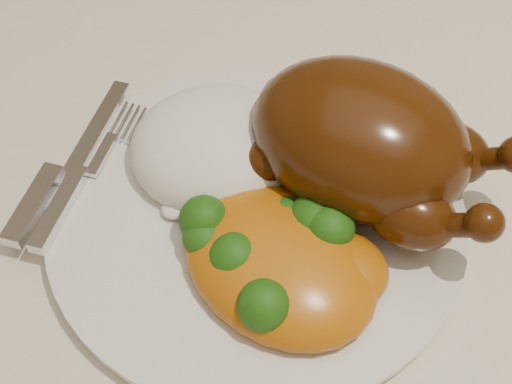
% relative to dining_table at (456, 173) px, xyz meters
% --- Properties ---
extents(dining_table, '(1.60, 0.90, 0.76)m').
position_rel_dining_table_xyz_m(dining_table, '(0.00, 0.00, 0.00)').
color(dining_table, brown).
rests_on(dining_table, floor).
extents(tablecloth, '(1.73, 1.03, 0.18)m').
position_rel_dining_table_xyz_m(tablecloth, '(0.00, 0.00, 0.07)').
color(tablecloth, beige).
rests_on(tablecloth, dining_table).
extents(dinner_plate, '(0.38, 0.38, 0.01)m').
position_rel_dining_table_xyz_m(dinner_plate, '(-0.12, -0.20, 0.11)').
color(dinner_plate, silver).
rests_on(dinner_plate, tablecloth).
extents(roast_chicken, '(0.19, 0.13, 0.10)m').
position_rel_dining_table_xyz_m(roast_chicken, '(-0.06, -0.15, 0.16)').
color(roast_chicken, '#421D07').
rests_on(roast_chicken, dinner_plate).
extents(rice_mound, '(0.17, 0.16, 0.07)m').
position_rel_dining_table_xyz_m(rice_mound, '(-0.16, -0.17, 0.13)').
color(rice_mound, white).
rests_on(rice_mound, dinner_plate).
extents(mac_and_cheese, '(0.17, 0.16, 0.06)m').
position_rel_dining_table_xyz_m(mac_and_cheese, '(-0.08, -0.23, 0.13)').
color(mac_and_cheese, '#B0530B').
rests_on(mac_and_cheese, dinner_plate).
extents(cutlery, '(0.04, 0.17, 0.01)m').
position_rel_dining_table_xyz_m(cutlery, '(-0.25, -0.23, 0.12)').
color(cutlery, silver).
rests_on(cutlery, dinner_plate).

